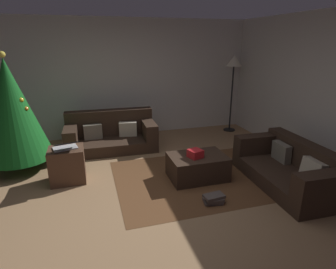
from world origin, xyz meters
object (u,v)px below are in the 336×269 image
at_px(couch_right, 292,168).
at_px(laptop, 66,146).
at_px(ottoman, 197,167).
at_px(side_table, 67,165).
at_px(christmas_tree, 12,110).
at_px(tv_remote, 194,152).
at_px(corner_lamp, 234,67).
at_px(book_stack, 214,199).
at_px(gift_box, 195,154).
at_px(couch_left, 111,134).

relative_size(couch_right, laptop, 4.11).
relative_size(ottoman, side_table, 1.63).
distance_m(couch_right, christmas_tree, 4.53).
relative_size(tv_remote, corner_lamp, 0.09).
bearing_deg(laptop, book_stack, -31.41).
bearing_deg(christmas_tree, ottoman, -22.96).
xyz_separation_m(ottoman, gift_box, (-0.06, -0.05, 0.26)).
relative_size(couch_left, christmas_tree, 0.91).
relative_size(couch_left, book_stack, 6.00).
distance_m(couch_left, side_table, 1.50).
xyz_separation_m(couch_left, christmas_tree, (-1.59, -0.58, 0.75)).
bearing_deg(side_table, book_stack, -32.41).
bearing_deg(side_table, christmas_tree, 138.68).
bearing_deg(couch_right, ottoman, 67.96).
relative_size(couch_right, christmas_tree, 0.91).
distance_m(side_table, corner_lamp, 4.27).
distance_m(gift_box, side_table, 2.00).
bearing_deg(book_stack, christmas_tree, 144.76).
bearing_deg(laptop, corner_lamp, 24.91).
bearing_deg(christmas_tree, couch_left, 19.95).
bearing_deg(couch_right, corner_lamp, -6.83).
relative_size(gift_box, book_stack, 0.65).
bearing_deg(couch_right, laptop, 74.93).
bearing_deg(gift_box, side_table, 164.66).
relative_size(couch_left, gift_box, 9.19).
xyz_separation_m(ottoman, corner_lamp, (1.74, 2.15, 1.34)).
xyz_separation_m(couch_left, ottoman, (1.19, -1.75, -0.10)).
relative_size(christmas_tree, laptop, 4.51).
distance_m(couch_right, corner_lamp, 3.05).
bearing_deg(book_stack, laptop, 148.59).
distance_m(ottoman, book_stack, 0.76).
distance_m(ottoman, gift_box, 0.27).
distance_m(ottoman, tv_remote, 0.25).
height_order(gift_box, christmas_tree, christmas_tree).
xyz_separation_m(couch_left, laptop, (-0.78, -1.33, 0.31)).
xyz_separation_m(couch_left, tv_remote, (1.18, -1.60, 0.11)).
distance_m(book_stack, corner_lamp, 3.71).
height_order(tv_remote, side_table, side_table).
bearing_deg(couch_left, tv_remote, 128.10).
relative_size(ottoman, gift_box, 4.58).
bearing_deg(ottoman, couch_right, -24.04).
bearing_deg(laptop, side_table, 102.69).
xyz_separation_m(ottoman, tv_remote, (-0.01, 0.15, 0.20)).
bearing_deg(christmas_tree, tv_remote, -20.34).
bearing_deg(book_stack, ottoman, 85.24).
distance_m(laptop, corner_lamp, 4.19).
bearing_deg(tv_remote, ottoman, -97.76).
distance_m(ottoman, corner_lamp, 3.07).
bearing_deg(book_stack, gift_box, 90.21).
relative_size(couch_right, side_table, 3.26).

